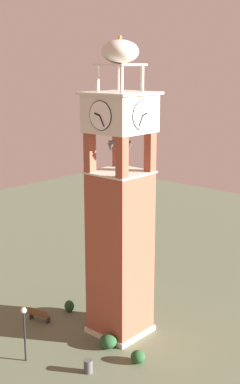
# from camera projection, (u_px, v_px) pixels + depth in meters

# --- Properties ---
(ground) EXTENTS (80.00, 80.00, 0.00)m
(ground) POSITION_uv_depth(u_px,v_px,m) (120.00, 331.00, 35.70)
(ground) COLOR #5B664C
(clock_tower) EXTENTS (3.84, 3.84, 19.35)m
(clock_tower) POSITION_uv_depth(u_px,v_px,m) (120.00, 218.00, 33.80)
(clock_tower) COLOR #9E4C38
(clock_tower) RESTS_ON ground
(park_bench) EXTENTS (0.83, 1.66, 0.95)m
(park_bench) POSITION_uv_depth(u_px,v_px,m) (39.00, 315.00, 36.94)
(park_bench) COLOR brown
(park_bench) RESTS_ON ground
(lamp_post) EXTENTS (0.36, 0.36, 3.53)m
(lamp_post) POSITION_uv_depth(u_px,v_px,m) (24.00, 324.00, 31.54)
(lamp_post) COLOR black
(lamp_post) RESTS_ON ground
(trash_bin) EXTENTS (0.52, 0.52, 0.80)m
(trash_bin) POSITION_uv_depth(u_px,v_px,m) (88.00, 366.00, 30.81)
(trash_bin) COLOR #4C4C51
(trash_bin) RESTS_ON ground
(shrub_near_entry) EXTENTS (0.72, 0.72, 0.86)m
(shrub_near_entry) POSITION_uv_depth(u_px,v_px,m) (69.00, 306.00, 38.41)
(shrub_near_entry) COLOR #234C28
(shrub_near_entry) RESTS_ON ground
(shrub_left_of_tower) EXTENTS (0.90, 0.90, 0.76)m
(shrub_left_of_tower) POSITION_uv_depth(u_px,v_px,m) (138.00, 357.00, 31.83)
(shrub_left_of_tower) COLOR #234C28
(shrub_left_of_tower) RESTS_ON ground
(shrub_behind_bench) EXTENTS (1.11, 1.11, 0.89)m
(shrub_behind_bench) POSITION_uv_depth(u_px,v_px,m) (108.00, 341.00, 33.49)
(shrub_behind_bench) COLOR #234C28
(shrub_behind_bench) RESTS_ON ground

